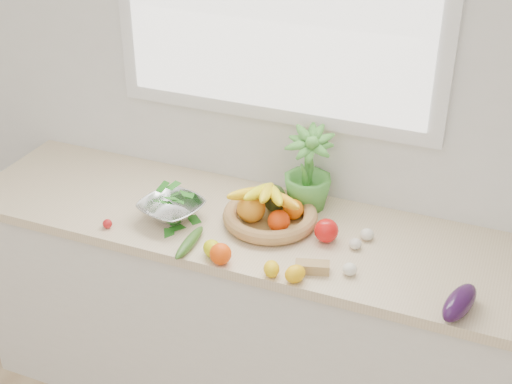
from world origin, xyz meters
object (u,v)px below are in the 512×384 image
at_px(cucumber, 189,242).
at_px(potted_herb, 308,170).
at_px(apple, 326,231).
at_px(eggplant, 459,303).
at_px(colander_with_spinach, 171,205).
at_px(fruit_basket, 269,211).

distance_m(cucumber, potted_herb, 0.54).
bearing_deg(apple, eggplant, -24.26).
xyz_separation_m(apple, eggplant, (0.50, -0.23, -0.00)).
relative_size(cucumber, colander_with_spinach, 0.77).
bearing_deg(cucumber, eggplant, -0.25).
relative_size(apple, colander_with_spinach, 0.31).
distance_m(eggplant, potted_herb, 0.78).
relative_size(cucumber, fruit_basket, 0.52).
xyz_separation_m(eggplant, colander_with_spinach, (-1.09, 0.15, 0.02)).
bearing_deg(potted_herb, colander_with_spinach, -147.75).
relative_size(apple, eggplant, 0.44).
height_order(cucumber, colander_with_spinach, colander_with_spinach).
relative_size(fruit_basket, colander_with_spinach, 1.50).
distance_m(cucumber, fruit_basket, 0.33).
height_order(eggplant, potted_herb, potted_herb).
relative_size(apple, fruit_basket, 0.21).
bearing_deg(apple, colander_with_spinach, -172.06).
bearing_deg(eggplant, apple, 155.74).
height_order(potted_herb, colander_with_spinach, potted_herb).
distance_m(cucumber, colander_with_spinach, 0.21).
height_order(apple, colander_with_spinach, colander_with_spinach).
relative_size(potted_herb, fruit_basket, 0.80).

